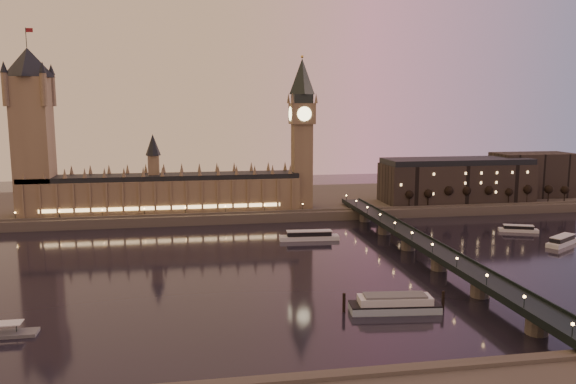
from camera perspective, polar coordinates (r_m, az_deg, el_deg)
The scene contains 20 objects.
ground at distance 269.83m, azimuth -4.91°, elevation -7.70°, with size 700.00×700.00×0.00m, color black.
far_embankment at distance 432.33m, azimuth -2.87°, elevation -1.03°, with size 560.00×130.00×6.00m, color #423D35.
palace_of_westminster at distance 383.28m, azimuth -12.53°, elevation 0.35°, with size 180.00×26.62×52.00m.
victoria_tower at distance 391.64m, azimuth -24.57°, elevation 6.43°, with size 31.68×31.68×118.00m.
big_ben at distance 386.61m, azimuth 1.43°, elevation 6.91°, with size 17.68×17.68×104.00m.
westminster_bridge at distance 290.45m, azimuth 13.48°, elevation -5.60°, with size 13.20×260.00×15.30m.
city_block at distance 448.39m, azimuth 19.11°, elevation 1.34°, with size 155.00×45.00×34.00m.
bare_tree_0 at distance 400.47m, azimuth 11.98°, elevation -0.26°, with size 5.88×5.88×11.96m.
bare_tree_1 at distance 406.44m, azimuth 14.00°, elevation -0.20°, with size 5.88×5.88×11.96m.
bare_tree_2 at distance 412.91m, azimuth 15.97°, elevation -0.14°, with size 5.88×5.88×11.96m.
bare_tree_3 at distance 419.85m, azimuth 17.87°, elevation -0.08°, with size 5.88×5.88×11.96m.
bare_tree_4 at distance 427.24m, azimuth 19.70°, elevation -0.03°, with size 5.88×5.88×11.96m.
bare_tree_5 at distance 435.05m, azimuth 21.48°, elevation 0.02°, with size 5.88×5.88×11.96m.
bare_tree_6 at distance 443.26m, azimuth 23.18°, elevation 0.08°, with size 5.88×5.88×11.96m.
bare_tree_7 at distance 451.85m, azimuth 24.83°, elevation 0.13°, with size 5.88×5.88×11.96m.
bare_tree_8 at distance 460.80m, azimuth 26.41°, elevation 0.17°, with size 5.88×5.88×11.96m.
cruise_boat_a at distance 323.40m, azimuth 2.16°, elevation -4.46°, with size 34.54×9.65×5.46m.
cruise_boat_b at distance 371.57m, azimuth 22.35°, elevation -3.47°, with size 23.47×13.59×4.24m.
cruise_boat_c at distance 347.10m, azimuth 26.10°, elevation -4.46°, with size 26.00×19.82×5.24m.
moored_barge at distance 217.40m, azimuth 10.79°, elevation -11.10°, with size 38.72×12.99×7.14m.
Camera 1 is at (-21.67, -257.95, 76.17)m, focal length 35.00 mm.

